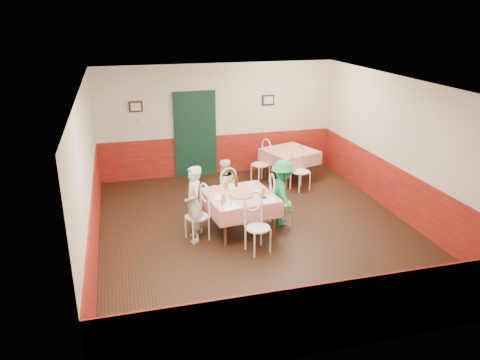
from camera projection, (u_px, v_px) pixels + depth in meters
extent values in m
plane|color=black|center=(258.00, 230.00, 9.07)|extent=(7.00, 7.00, 0.00)
plane|color=white|center=(260.00, 84.00, 8.10)|extent=(7.00, 7.00, 0.00)
cube|color=beige|center=(218.00, 120.00, 11.76)|extent=(6.00, 0.10, 2.80)
cube|color=beige|center=(347.00, 251.00, 5.41)|extent=(6.00, 0.10, 2.80)
cube|color=beige|center=(88.00, 175.00, 7.86)|extent=(0.10, 7.00, 2.80)
cube|color=beige|center=(403.00, 149.00, 9.30)|extent=(0.10, 7.00, 2.80)
cube|color=maroon|center=(219.00, 154.00, 12.06)|extent=(6.00, 0.03, 1.00)
cube|color=maroon|center=(341.00, 315.00, 5.73)|extent=(6.00, 0.03, 1.00)
cube|color=maroon|center=(95.00, 224.00, 8.18)|extent=(0.03, 7.00, 1.00)
cube|color=maroon|center=(397.00, 191.00, 9.61)|extent=(0.03, 7.00, 1.00)
cube|color=black|center=(195.00, 135.00, 11.69)|extent=(0.96, 0.06, 2.10)
cube|color=black|center=(136.00, 107.00, 11.08)|extent=(0.32, 0.03, 0.26)
cube|color=black|center=(268.00, 100.00, 11.87)|extent=(0.32, 0.03, 0.26)
cube|color=white|center=(141.00, 121.00, 11.22)|extent=(0.10, 0.03, 0.10)
cube|color=red|center=(240.00, 213.00, 8.89)|extent=(1.36, 1.36, 0.77)
cube|color=red|center=(289.00, 165.00, 11.63)|extent=(1.42, 1.42, 0.77)
cylinder|color=#B74723|center=(241.00, 195.00, 8.70)|extent=(0.49, 0.49, 0.03)
cylinder|color=white|center=(219.00, 198.00, 8.58)|extent=(0.28, 0.28, 0.01)
cylinder|color=white|center=(261.00, 191.00, 8.91)|extent=(0.28, 0.28, 0.01)
cylinder|color=white|center=(233.00, 187.00, 9.11)|extent=(0.28, 0.28, 0.01)
cylinder|color=#BF7219|center=(223.00, 198.00, 8.40)|extent=(0.08, 0.08, 0.13)
cylinder|color=#BF7219|center=(263.00, 192.00, 8.70)|extent=(0.08, 0.08, 0.13)
cylinder|color=#BF7219|center=(226.00, 185.00, 9.03)|extent=(0.08, 0.08, 0.13)
cylinder|color=#381C0A|center=(236.00, 181.00, 9.07)|extent=(0.07, 0.07, 0.24)
cylinder|color=silver|center=(225.00, 204.00, 8.24)|extent=(0.04, 0.04, 0.09)
cylinder|color=silver|center=(231.00, 204.00, 8.21)|extent=(0.04, 0.04, 0.09)
cylinder|color=#B23319|center=(222.00, 203.00, 8.25)|extent=(0.04, 0.04, 0.09)
cube|color=white|center=(229.00, 206.00, 8.26)|extent=(0.39, 0.46, 0.00)
cube|color=white|center=(267.00, 199.00, 8.56)|extent=(0.33, 0.43, 0.00)
cube|color=black|center=(263.00, 198.00, 8.58)|extent=(0.12, 0.10, 0.02)
imported|color=gray|center=(194.00, 204.00, 8.46)|extent=(0.35, 0.52, 1.42)
imported|color=gray|center=(224.00, 187.00, 9.60)|extent=(0.69, 0.62, 1.18)
imported|color=gray|center=(283.00, 193.00, 9.10)|extent=(0.52, 0.87, 1.32)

